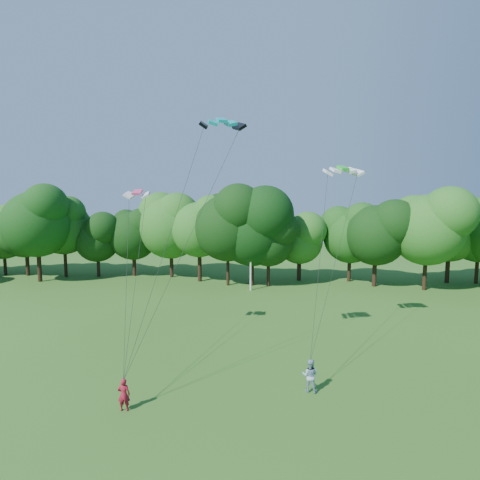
# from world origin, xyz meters

# --- Properties ---
(utility_pole) EXTENTS (1.68, 0.43, 8.51)m
(utility_pole) POSITION_xyz_m (0.48, 31.19, 4.37)
(utility_pole) COLOR silver
(utility_pole) RESTS_ON ground
(kite_flyer_left) EXTENTS (0.69, 0.50, 1.74)m
(kite_flyer_left) POSITION_xyz_m (-4.23, 4.84, 0.87)
(kite_flyer_left) COLOR maroon
(kite_flyer_left) RESTS_ON ground
(kite_flyer_right) EXTENTS (1.06, 0.90, 1.90)m
(kite_flyer_right) POSITION_xyz_m (5.60, 7.82, 0.95)
(kite_flyer_right) COLOR #95B4CE
(kite_flyer_right) RESTS_ON ground
(kite_teal) EXTENTS (2.97, 2.03, 0.54)m
(kite_teal) POSITION_xyz_m (0.22, 10.01, 15.74)
(kite_teal) COLOR #05A2AC
(kite_teal) RESTS_ON ground
(kite_green) EXTENTS (3.04, 1.84, 0.50)m
(kite_green) POSITION_xyz_m (8.42, 15.88, 13.30)
(kite_green) COLOR green
(kite_green) RESTS_ON ground
(kite_pink) EXTENTS (1.84, 0.97, 0.43)m
(kite_pink) POSITION_xyz_m (-6.30, 12.97, 11.50)
(kite_pink) COLOR #E03E74
(kite_pink) RESTS_ON ground
(tree_back_west) EXTENTS (9.49, 9.49, 13.80)m
(tree_back_west) POSITION_xyz_m (-27.82, 33.08, 8.62)
(tree_back_west) COLOR #342414
(tree_back_west) RESTS_ON ground
(tree_back_center) EXTENTS (9.53, 9.53, 13.86)m
(tree_back_center) POSITION_xyz_m (0.47, 33.78, 8.65)
(tree_back_center) COLOR black
(tree_back_center) RESTS_ON ground
(tree_back_east) EXTENTS (8.78, 8.78, 12.77)m
(tree_back_east) POSITION_xyz_m (29.46, 37.74, 7.97)
(tree_back_east) COLOR #382216
(tree_back_east) RESTS_ON ground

